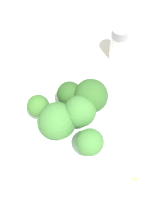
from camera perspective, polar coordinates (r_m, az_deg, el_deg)
The scene contains 13 objects.
ground_plane at distance 0.54m, azimuth 0.00°, elevation -3.52°, with size 3.00×3.00×0.00m, color beige.
bowl at distance 0.52m, azimuth 0.00°, elevation -2.65°, with size 0.20×0.20×0.04m, color silver.
broccoli_floret_0 at distance 0.46m, azimuth -0.66°, elevation -0.16°, with size 0.05×0.05×0.06m.
broccoli_floret_1 at distance 0.45m, azimuth 1.09°, elevation -5.66°, with size 0.04×0.04×0.06m.
broccoli_floret_2 at distance 0.47m, azimuth -4.86°, elevation -1.71°, with size 0.06×0.06×0.06m.
broccoli_floret_3 at distance 0.48m, azimuth 1.28°, elevation 2.88°, with size 0.05×0.05×0.07m.
broccoli_floret_4 at distance 0.48m, azimuth -8.31°, elevation 0.95°, with size 0.03×0.03×0.05m.
broccoli_floret_5 at distance 0.49m, azimuth -2.65°, elevation 3.18°, with size 0.04×0.04×0.05m.
pepper_shaker at distance 0.58m, azimuth 6.42°, elevation 12.37°, with size 0.03×0.03×0.08m.
almond_crumb_0 at distance 0.58m, azimuth 7.97°, elevation 4.70°, with size 0.01×0.01×0.01m, color tan.
almond_crumb_1 at distance 0.58m, azimuth 8.58°, elevation 4.57°, with size 0.01×0.00×0.01m, color tan.
almond_crumb_2 at distance 0.59m, azimuth -4.10°, elevation 6.91°, with size 0.01×0.00×0.01m, color tan.
almond_crumb_3 at distance 0.51m, azimuth 9.41°, elevation -11.90°, with size 0.01×0.01×0.01m, color #AD7F4C.
Camera 1 is at (-0.07, -0.20, 0.49)m, focal length 50.00 mm.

